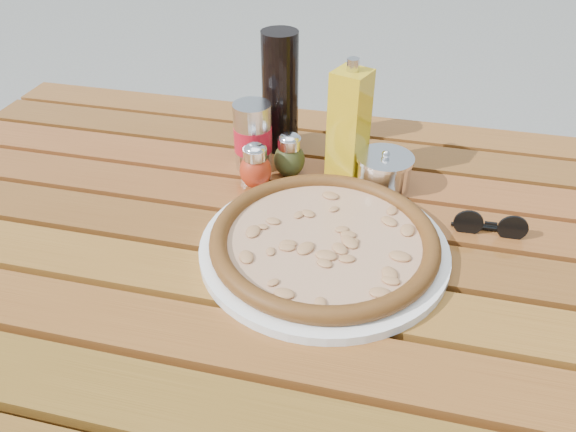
% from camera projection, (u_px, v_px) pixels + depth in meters
% --- Properties ---
extents(table, '(1.40, 0.90, 0.75)m').
position_uv_depth(table, '(285.00, 277.00, 0.89)').
color(table, '#391F0D').
rests_on(table, ground).
extents(plate, '(0.46, 0.46, 0.01)m').
position_uv_depth(plate, '(324.00, 248.00, 0.81)').
color(plate, white).
rests_on(plate, table).
extents(pizza, '(0.46, 0.46, 0.03)m').
position_uv_depth(pizza, '(324.00, 239.00, 0.80)').
color(pizza, beige).
rests_on(pizza, plate).
extents(pepper_shaker, '(0.06, 0.06, 0.08)m').
position_uv_depth(pepper_shaker, '(255.00, 166.00, 0.94)').
color(pepper_shaker, red).
rests_on(pepper_shaker, table).
extents(oregano_shaker, '(0.06, 0.06, 0.08)m').
position_uv_depth(oregano_shaker, '(289.00, 155.00, 0.97)').
color(oregano_shaker, '#3E441B').
rests_on(oregano_shaker, table).
extents(dark_bottle, '(0.08, 0.08, 0.22)m').
position_uv_depth(dark_bottle, '(280.00, 92.00, 1.01)').
color(dark_bottle, black).
rests_on(dark_bottle, table).
extents(soda_can, '(0.08, 0.08, 0.12)m').
position_uv_depth(soda_can, '(253.00, 137.00, 0.98)').
color(soda_can, silver).
rests_on(soda_can, table).
extents(olive_oil_cruet, '(0.07, 0.07, 0.21)m').
position_uv_depth(olive_oil_cruet, '(349.00, 125.00, 0.94)').
color(olive_oil_cruet, gold).
rests_on(olive_oil_cruet, table).
extents(parmesan_tin, '(0.10, 0.10, 0.07)m').
position_uv_depth(parmesan_tin, '(384.00, 171.00, 0.94)').
color(parmesan_tin, silver).
rests_on(parmesan_tin, table).
extents(sunglasses, '(0.11, 0.02, 0.04)m').
position_uv_depth(sunglasses, '(490.00, 226.00, 0.84)').
color(sunglasses, black).
rests_on(sunglasses, table).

